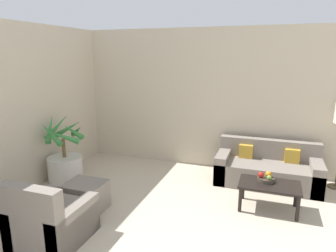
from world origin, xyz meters
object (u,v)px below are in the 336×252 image
Objects in this scene: potted_palm at (65,162)px; armchair at (51,221)px; sofa_loveseat at (267,170)px; ottoman at (86,196)px; coffee_table at (269,187)px; orange_fruit at (268,174)px; fruit_bowl at (266,179)px; apple_green at (269,177)px; apple_red at (261,175)px.

armchair is (0.96, -1.51, -0.10)m from potted_palm.
ottoman is (-2.45, -1.83, -0.05)m from sofa_loveseat.
armchair is (-2.44, -1.69, -0.07)m from coffee_table.
ottoman is at bearing 94.38° from armchair.
orange_fruit is (-0.03, 0.11, 0.16)m from coffee_table.
coffee_table is (3.40, 0.18, -0.03)m from potted_palm.
fruit_bowl is 2.96m from armchair.
potted_palm is 1.41× the size of coffee_table.
potted_palm is at bearing 122.56° from armchair.
fruit_bowl is 3.73× the size of apple_green.
orange_fruit is 0.11× the size of armchair.
coffee_table is at bearing 19.75° from ottoman.
apple_red is 0.12m from apple_green.
ottoman reaches higher than coffee_table.
ottoman is at bearing -143.19° from sofa_loveseat.
coffee_table is at bearing 3.07° from potted_palm.
apple_red reaches higher than ottoman.
potted_palm is 18.25× the size of apple_green.
coffee_table is at bearing -45.27° from apple_green.
apple_green is (0.04, -0.06, 0.06)m from fruit_bowl.
sofa_loveseat is 0.86m from orange_fruit.
apple_green is (0.12, -0.04, -0.01)m from apple_red.
armchair reaches higher than coffee_table.
ottoman is at bearing -38.44° from potted_palm.
apple_red reaches higher than apple_green.
fruit_bowl is 0.10m from apple_red.
orange_fruit is (-0.01, 0.10, 0.01)m from apple_green.
armchair reaches higher than fruit_bowl.
apple_green reaches higher than ottoman.
potted_palm reaches higher than apple_green.
ottoman is at bearing -159.87° from apple_green.
potted_palm is 1.16m from ottoman.
potted_palm is 3.39m from apple_green.
sofa_loveseat is at bearing 36.81° from ottoman.
apple_red is at bearing 21.96° from ottoman.
sofa_loveseat is at bearing 89.40° from fruit_bowl.
orange_fruit is (3.37, 0.29, 0.13)m from potted_palm.
apple_green is at bearing 20.13° from ottoman.
sofa_loveseat is at bearing 91.55° from orange_fruit.
sofa_loveseat is at bearing 84.71° from apple_red.
apple_green is (-0.01, 0.01, 0.15)m from coffee_table.
coffee_table is 0.21m from apple_red.
potted_palm reaches higher than ottoman.
orange_fruit is at bearing 97.19° from apple_green.
sofa_loveseat is 26.24× the size of apple_green.
fruit_bowl is at bearing -128.85° from orange_fruit.
ottoman is (-2.47, -1.01, -0.29)m from orange_fruit.
fruit_bowl is 2.78× the size of orange_fruit.
potted_palm reaches higher than fruit_bowl.
orange_fruit reaches higher than coffee_table.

